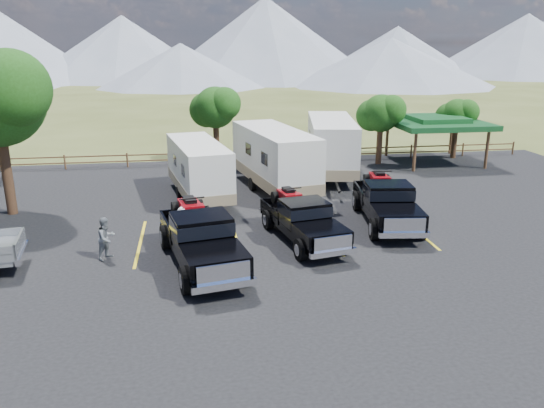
{
  "coord_description": "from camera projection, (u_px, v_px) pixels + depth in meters",
  "views": [
    {
      "loc": [
        -3.69,
        -17.3,
        8.04
      ],
      "look_at": [
        -0.49,
        3.57,
        1.6
      ],
      "focal_mm": 35.0,
      "sensor_mm": 36.0,
      "label": 1
    }
  ],
  "objects": [
    {
      "name": "tree_ne_b",
      "position": [
        457.0,
        115.0,
        37.53
      ],
      "size": [
        2.77,
        2.59,
        4.27
      ],
      "color": "#2F1F12",
      "rests_on": "ground"
    },
    {
      "name": "asphalt_lot",
      "position": [
        286.0,
        244.0,
        22.07
      ],
      "size": [
        44.0,
        34.0,
        0.04
      ],
      "primitive_type": "cube",
      "color": "black",
      "rests_on": "ground"
    },
    {
      "name": "rig_left",
      "position": [
        200.0,
        237.0,
        19.72
      ],
      "size": [
        3.39,
        6.99,
        2.24
      ],
      "rotation": [
        0.0,
        0.0,
        0.19
      ],
      "color": "black",
      "rests_on": "asphalt_lot"
    },
    {
      "name": "stall_lines",
      "position": [
        282.0,
        235.0,
        23.01
      ],
      "size": [
        12.12,
        5.5,
        0.01
      ],
      "color": "gold",
      "rests_on": "asphalt_lot"
    },
    {
      "name": "ground",
      "position": [
        300.0,
        274.0,
        19.24
      ],
      "size": [
        320.0,
        320.0,
        0.0
      ],
      "primitive_type": "plane",
      "color": "#434C20",
      "rests_on": "ground"
    },
    {
      "name": "person_a",
      "position": [
        182.0,
        231.0,
        20.68
      ],
      "size": [
        0.8,
        0.61,
        1.95
      ],
      "primitive_type": "imported",
      "rotation": [
        0.0,
        0.0,
        3.37
      ],
      "color": "white",
      "rests_on": "asphalt_lot"
    },
    {
      "name": "rig_center",
      "position": [
        302.0,
        218.0,
        22.18
      ],
      "size": [
        2.97,
        6.18,
        1.98
      ],
      "rotation": [
        0.0,
        0.0,
        0.19
      ],
      "color": "black",
      "rests_on": "asphalt_lot"
    },
    {
      "name": "rig_right",
      "position": [
        386.0,
        201.0,
        24.3
      ],
      "size": [
        2.94,
        6.7,
        2.17
      ],
      "rotation": [
        0.0,
        0.0,
        -0.13
      ],
      "color": "black",
      "rests_on": "asphalt_lot"
    },
    {
      "name": "tree_ne_a",
      "position": [
        381.0,
        113.0,
        35.61
      ],
      "size": [
        3.11,
        2.92,
        4.76
      ],
      "color": "#2F1F12",
      "rests_on": "ground"
    },
    {
      "name": "trailer_center",
      "position": [
        274.0,
        159.0,
        29.52
      ],
      "size": [
        4.06,
        9.94,
        3.44
      ],
      "rotation": [
        0.0,
        0.0,
        0.19
      ],
      "color": "white",
      "rests_on": "asphalt_lot"
    },
    {
      "name": "mountain_range",
      "position": [
        169.0,
        43.0,
        116.03
      ],
      "size": [
        209.0,
        71.0,
        20.0
      ],
      "color": "gray",
      "rests_on": "ground"
    },
    {
      "name": "trailer_left",
      "position": [
        199.0,
        170.0,
        28.01
      ],
      "size": [
        3.46,
        8.7,
        3.01
      ],
      "rotation": [
        0.0,
        0.0,
        0.18
      ],
      "color": "white",
      "rests_on": "asphalt_lot"
    },
    {
      "name": "rail_fence",
      "position": [
        275.0,
        154.0,
        36.84
      ],
      "size": [
        36.12,
        0.12,
        1.0
      ],
      "color": "brown",
      "rests_on": "ground"
    },
    {
      "name": "pavilion",
      "position": [
        436.0,
        123.0,
        36.38
      ],
      "size": [
        6.2,
        6.2,
        3.22
      ],
      "color": "brown",
      "rests_on": "ground"
    },
    {
      "name": "trailer_right",
      "position": [
        331.0,
        146.0,
        32.96
      ],
      "size": [
        4.02,
        10.13,
        3.51
      ],
      "rotation": [
        0.0,
        0.0,
        -0.18
      ],
      "color": "white",
      "rests_on": "asphalt_lot"
    },
    {
      "name": "tree_north",
      "position": [
        215.0,
        108.0,
        35.8
      ],
      "size": [
        3.46,
        3.24,
        5.25
      ],
      "color": "#2F1F12",
      "rests_on": "ground"
    },
    {
      "name": "person_b",
      "position": [
        106.0,
        238.0,
        20.3
      ],
      "size": [
        0.99,
        1.02,
        1.66
      ],
      "primitive_type": "imported",
      "rotation": [
        0.0,
        0.0,
        0.91
      ],
      "color": "slate",
      "rests_on": "asphalt_lot"
    }
  ]
}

